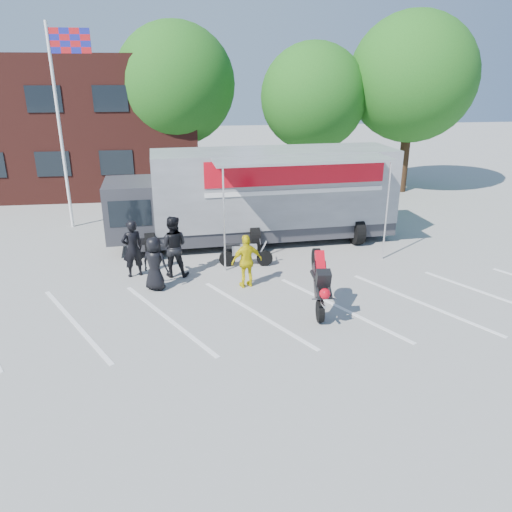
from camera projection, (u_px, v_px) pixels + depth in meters
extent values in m
plane|color=gray|center=(253.00, 331.00, 12.76)|extent=(100.00, 100.00, 0.00)
cube|color=white|center=(248.00, 313.00, 13.69)|extent=(18.09, 13.33, 0.01)
cube|color=#4F1F19|center=(29.00, 124.00, 27.04)|extent=(18.00, 8.00, 7.00)
cylinder|color=white|center=(60.00, 130.00, 19.86)|extent=(0.12, 0.12, 8.00)
cube|color=red|center=(70.00, 41.00, 18.80)|extent=(1.50, 0.04, 0.90)
cylinder|color=#382314|center=(179.00, 162.00, 26.81)|extent=(0.50, 0.50, 3.24)
sphere|color=#185214|center=(175.00, 84.00, 25.42)|extent=(6.12, 6.12, 6.12)
cylinder|color=#382314|center=(311.00, 166.00, 26.79)|extent=(0.50, 0.50, 2.88)
sphere|color=#185214|center=(313.00, 97.00, 25.55)|extent=(5.44, 5.44, 5.44)
cylinder|color=#382314|center=(404.00, 160.00, 26.83)|extent=(0.50, 0.50, 3.42)
sphere|color=#185214|center=(412.00, 78.00, 25.37)|extent=(6.46, 6.46, 6.46)
imported|color=black|center=(155.00, 264.00, 14.91)|extent=(0.96, 0.82, 1.66)
imported|color=black|center=(133.00, 249.00, 15.86)|extent=(0.80, 0.68, 1.87)
imported|color=black|center=(173.00, 246.00, 15.86)|extent=(1.05, 0.86, 1.99)
imported|color=yellow|center=(247.00, 261.00, 15.10)|extent=(1.05, 0.64, 1.66)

